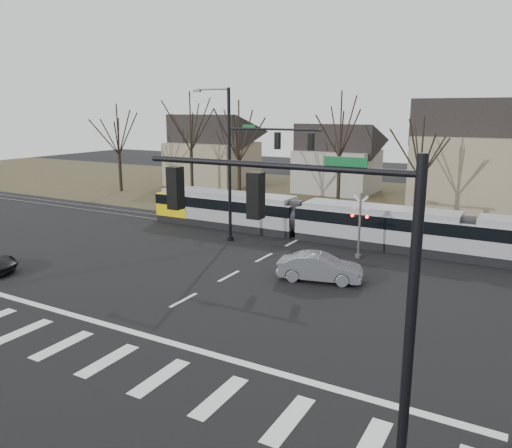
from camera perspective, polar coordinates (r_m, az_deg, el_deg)
The scene contains 15 objects.
ground at distance 22.67m, azimuth -11.40°, elevation -10.15°, with size 140.00×140.00×0.00m, color black.
grass_verge at distance 50.39m, azimuth 12.94°, elevation 2.55°, with size 140.00×28.00×0.01m, color #38331E.
crosswalk at distance 20.12m, azimuth -19.03°, elevation -13.71°, with size 27.00×2.60×0.01m.
stop_line at distance 21.46m, azimuth -14.58°, elevation -11.66°, with size 28.00×0.35×0.01m, color silver.
lane_dashes at distance 35.64m, azimuth 5.52°, elevation -1.40°, with size 0.18×30.00×0.01m.
rail_pair at distance 35.46m, azimuth 5.39°, elevation -1.43°, with size 90.00×1.52×0.06m.
tram at distance 33.64m, azimuth 13.59°, elevation -0.05°, with size 34.98×2.60×2.65m.
sedan at distance 26.44m, azimuth 7.31°, elevation -4.94°, with size 4.63×2.52×1.45m, color slate.
signal_pole_near_right at distance 10.96m, azimuth 7.74°, elevation -6.48°, with size 6.72×0.44×8.00m.
signal_pole_far at distance 32.65m, azimuth -0.68°, elevation 7.49°, with size 9.28×0.44×10.20m.
rail_crossing_signal at distance 30.57m, azimuth 11.73°, elevation -0.40°, with size 1.08×0.36×4.00m.
tree_row at distance 43.47m, azimuth 13.52°, elevation 7.57°, with size 59.20×7.20×10.00m.
house_a at distance 60.25m, azimuth -4.99°, elevation 8.75°, with size 9.72×8.64×8.60m.
house_b at distance 55.19m, azimuth 9.34°, elevation 7.74°, with size 8.64×7.56×7.65m.
house_c at distance 49.02m, azimuth 23.80°, elevation 7.68°, with size 10.80×8.64×10.10m.
Camera 1 is at (13.86, -15.65, 8.78)m, focal length 35.00 mm.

